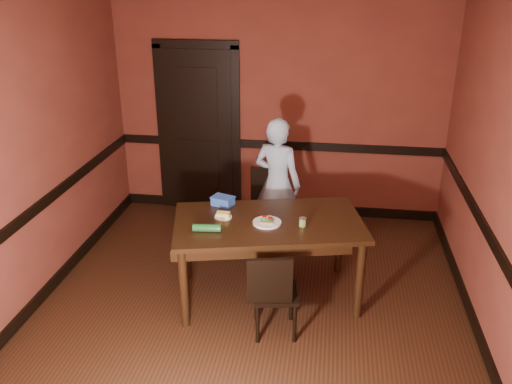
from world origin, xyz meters
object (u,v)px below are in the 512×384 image
(person, at_px, (277,184))
(sandwich_plate, at_px, (267,222))
(chair_near, at_px, (275,291))
(cheese_saucer, at_px, (223,216))
(dining_table, at_px, (268,259))
(food_tub, at_px, (223,201))
(sauce_jar, at_px, (303,222))
(chair_far, at_px, (269,212))

(person, relative_size, sandwich_plate, 5.72)
(chair_near, xyz_separation_m, sandwich_plate, (-0.13, 0.47, 0.42))
(person, bearing_deg, cheese_saucer, 89.31)
(chair_near, bearing_deg, cheese_saucer, -54.19)
(dining_table, relative_size, chair_near, 2.15)
(person, bearing_deg, food_tub, 79.90)
(dining_table, relative_size, sandwich_plate, 6.61)
(person, xyz_separation_m, sauce_jar, (0.35, -1.14, 0.10))
(person, xyz_separation_m, cheese_saucer, (-0.39, -1.07, 0.08))
(chair_far, bearing_deg, food_tub, -107.89)
(dining_table, height_order, food_tub, food_tub)
(chair_near, relative_size, food_tub, 3.23)
(sandwich_plate, relative_size, sauce_jar, 3.29)
(sauce_jar, relative_size, food_tub, 0.32)
(chair_far, xyz_separation_m, food_tub, (-0.37, -0.69, 0.41))
(dining_table, distance_m, person, 1.13)
(chair_near, height_order, sauce_jar, sauce_jar)
(dining_table, distance_m, chair_near, 0.55)
(chair_near, relative_size, person, 0.54)
(dining_table, bearing_deg, sandwich_plate, -108.22)
(chair_far, bearing_deg, cheese_saucer, -97.67)
(dining_table, height_order, chair_near, dining_table)
(chair_far, bearing_deg, sauce_jar, -57.62)
(chair_far, relative_size, chair_near, 1.11)
(cheese_saucer, bearing_deg, sandwich_plate, -8.43)
(cheese_saucer, bearing_deg, person, 70.08)
(cheese_saucer, bearing_deg, chair_near, -44.05)
(sauce_jar, distance_m, cheese_saucer, 0.74)
(chair_near, relative_size, sauce_jar, 10.12)
(chair_near, bearing_deg, person, -94.33)
(sauce_jar, bearing_deg, food_tub, 156.51)
(chair_far, relative_size, person, 0.59)
(dining_table, distance_m, sauce_jar, 0.55)
(chair_far, xyz_separation_m, chair_near, (0.24, -1.51, -0.04))
(chair_near, bearing_deg, dining_table, -86.52)
(chair_far, height_order, person, person)
(dining_table, distance_m, cheese_saucer, 0.60)
(person, xyz_separation_m, sandwich_plate, (0.03, -1.13, 0.08))
(chair_far, relative_size, food_tub, 3.58)
(sauce_jar, bearing_deg, person, 107.06)
(chair_near, distance_m, sauce_jar, 0.67)
(dining_table, xyz_separation_m, chair_near, (0.13, -0.53, -0.00))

